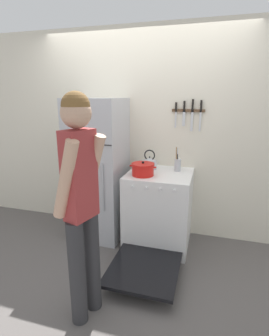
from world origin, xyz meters
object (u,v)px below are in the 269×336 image
(stove_range, at_px, (158,210))
(dutch_oven_pot, at_px, (143,169))
(tea_kettle, at_px, (150,163))
(refrigerator, at_px, (99,170))
(person, at_px, (81,199))
(utensil_jar, at_px, (178,164))

(stove_range, xyz_separation_m, dutch_oven_pot, (-0.16, -0.10, 0.52))
(stove_range, relative_size, tea_kettle, 5.92)
(refrigerator, bearing_deg, dutch_oven_pot, -15.34)
(stove_range, xyz_separation_m, person, (-0.35, -1.19, 0.57))
(refrigerator, xyz_separation_m, utensil_jar, (0.95, 0.11, 0.11))
(stove_range, relative_size, person, 0.79)
(stove_range, xyz_separation_m, tea_kettle, (-0.15, 0.17, 0.52))
(stove_range, distance_m, dutch_oven_pot, 0.55)
(refrigerator, bearing_deg, person, -71.46)
(tea_kettle, height_order, utensil_jar, utensil_jar)
(refrigerator, xyz_separation_m, stove_range, (0.77, -0.07, -0.42))
(utensil_jar, bearing_deg, dutch_oven_pot, -140.90)
(person, bearing_deg, utensil_jar, -5.27)
(dutch_oven_pot, relative_size, utensil_jar, 1.04)
(person, bearing_deg, stove_range, -0.47)
(refrigerator, bearing_deg, utensil_jar, 6.84)
(dutch_oven_pot, bearing_deg, tea_kettle, 87.33)
(dutch_oven_pot, bearing_deg, person, -99.63)
(stove_range, height_order, utensil_jar, utensil_jar)
(refrigerator, height_order, stove_range, refrigerator)
(person, bearing_deg, dutch_oven_pot, 6.24)
(dutch_oven_pot, height_order, utensil_jar, utensil_jar)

